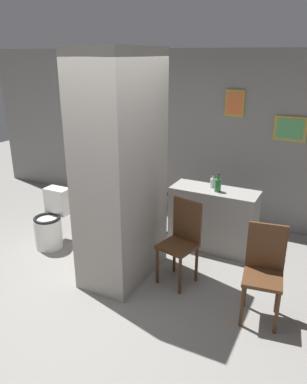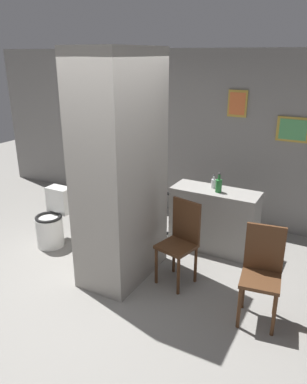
% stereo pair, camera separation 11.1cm
% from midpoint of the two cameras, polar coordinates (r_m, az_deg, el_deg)
% --- Properties ---
extents(ground_plane, '(14.00, 14.00, 0.00)m').
position_cam_midpoint_polar(ground_plane, '(4.38, -9.35, -15.15)').
color(ground_plane, gray).
extents(wall_back, '(8.00, 0.09, 2.60)m').
position_cam_midpoint_polar(wall_back, '(6.00, 4.98, 8.56)').
color(wall_back, gray).
rests_on(wall_back, ground_plane).
extents(pillar_center, '(0.67, 1.08, 2.60)m').
position_cam_midpoint_polar(pillar_center, '(4.18, -5.73, 3.23)').
color(pillar_center, gray).
rests_on(pillar_center, ground_plane).
extents(counter_shelf, '(1.14, 0.44, 0.85)m').
position_cam_midpoint_polar(counter_shelf, '(5.12, 8.45, -4.10)').
color(counter_shelf, gray).
rests_on(counter_shelf, ground_plane).
extents(toilet, '(0.37, 0.53, 0.78)m').
position_cam_midpoint_polar(toilet, '(5.37, -15.93, -4.57)').
color(toilet, silver).
rests_on(toilet, ground_plane).
extents(chair_near_pillar, '(0.45, 0.45, 0.98)m').
position_cam_midpoint_polar(chair_near_pillar, '(4.31, 3.55, -7.08)').
color(chair_near_pillar, '#4C2D19').
rests_on(chair_near_pillar, ground_plane).
extents(chair_by_doorway, '(0.43, 0.43, 0.98)m').
position_cam_midpoint_polar(chair_by_doorway, '(3.89, 15.67, -11.20)').
color(chair_by_doorway, '#4C2D19').
rests_on(chair_by_doorway, ground_plane).
extents(bicycle, '(1.76, 0.42, 0.74)m').
position_cam_midpoint_polar(bicycle, '(5.70, -4.13, -2.03)').
color(bicycle, black).
rests_on(bicycle, ground_plane).
extents(bottle_tall, '(0.08, 0.08, 0.26)m').
position_cam_midpoint_polar(bottle_tall, '(4.86, 9.14, 1.14)').
color(bottle_tall, '#267233').
rests_on(bottle_tall, counter_shelf).
extents(bottle_short, '(0.06, 0.06, 0.19)m').
position_cam_midpoint_polar(bottle_short, '(5.01, 8.35, 1.46)').
color(bottle_short, silver).
rests_on(bottle_short, counter_shelf).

